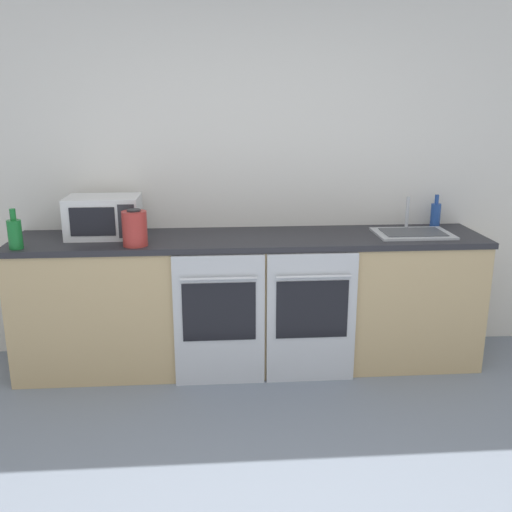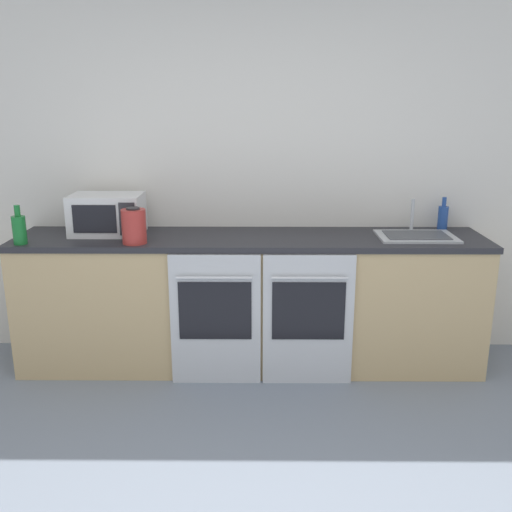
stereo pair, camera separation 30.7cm
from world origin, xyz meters
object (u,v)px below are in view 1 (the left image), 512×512
sink (413,232)px  kettle (135,228)px  oven_right (311,318)px  bottle_blue (436,214)px  bottle_green (15,233)px  oven_left (219,320)px  microwave (104,217)px

sink → kettle: bearing=-174.7°
oven_right → sink: bearing=21.7°
bottle_blue → bottle_green: (-2.86, -0.43, 0.01)m
oven_left → bottle_green: size_ratio=3.49×
oven_left → microwave: size_ratio=1.84×
oven_left → kettle: size_ratio=3.79×
kettle → sink: size_ratio=0.45×
bottle_blue → sink: (-0.25, -0.23, -0.08)m
oven_left → kettle: 0.80m
bottle_green → sink: (2.62, 0.20, -0.09)m
sink → microwave: bearing=177.6°
oven_left → bottle_blue: size_ratio=3.76×
oven_right → kettle: (-1.13, 0.12, 0.60)m
kettle → sink: bearing=5.3°
oven_left → microwave: microwave is taller
sink → oven_left: bearing=-167.6°
oven_left → bottle_blue: (1.60, 0.53, 0.58)m
bottle_blue → microwave: bearing=-176.6°
bottle_blue → bottle_green: bearing=-171.4°
oven_left → oven_right: 0.61m
kettle → sink: sink is taller
microwave → sink: bearing=-2.4°
bottle_blue → sink: 0.35m
microwave → bottle_blue: (2.37, 0.14, -0.05)m
bottle_blue → kettle: size_ratio=1.01×
bottle_blue → oven_left: bearing=-161.8°
microwave → kettle: bearing=-47.8°
oven_left → sink: bearing=12.4°
oven_left → microwave: bearing=153.2°
oven_right → kettle: 1.29m
oven_right → bottle_green: 1.96m
sink → bottle_blue: bearing=43.1°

